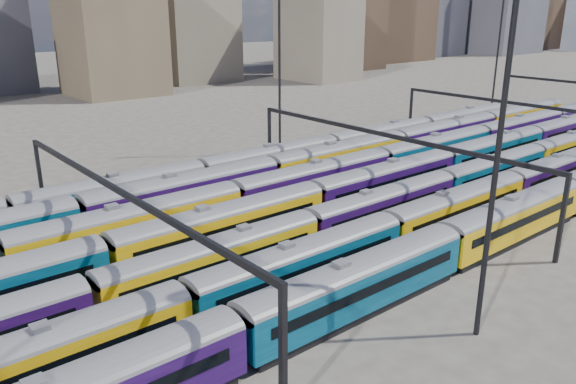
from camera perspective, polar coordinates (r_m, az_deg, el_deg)
ground at (r=56.82m, az=2.50°, el=-3.21°), size 500.00×500.00×0.00m
rake_0 at (r=40.07m, az=7.10°, el=-8.82°), size 102.32×3.00×5.05m
rake_1 at (r=65.16m, az=21.75°, el=0.70°), size 119.16×2.91×4.89m
rake_2 at (r=44.01m, az=-7.48°, el=-6.45°), size 136.49×2.85×4.79m
rake_3 at (r=55.96m, az=2.64°, el=-0.54°), size 128.24×3.13×5.27m
rake_4 at (r=70.02m, az=9.43°, el=3.15°), size 130.08×3.17×5.35m
rake_5 at (r=64.67m, az=-1.75°, el=2.19°), size 133.18×3.25×5.48m
rake_6 at (r=65.31m, az=-8.86°, el=1.94°), size 123.62×3.01×5.08m
gantry_1 at (r=44.42m, az=-16.98°, el=-0.95°), size 0.35×40.35×8.03m
gantry_2 at (r=61.66m, az=9.55°, el=4.89°), size 0.35×40.35×8.03m
gantry_3 at (r=86.20m, az=22.97°, el=7.50°), size 0.35×40.35×8.03m
mast_2 at (r=35.66m, az=20.81°, el=6.03°), size 1.40×0.50×25.60m
mast_3 at (r=81.17m, az=-0.88°, el=13.46°), size 1.40×0.50×25.60m
mast_5 at (r=116.82m, az=20.61°, el=13.83°), size 1.40×0.50×25.60m
skyline at (r=201.66m, az=4.83°, el=18.26°), size 399.22×60.48×50.03m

